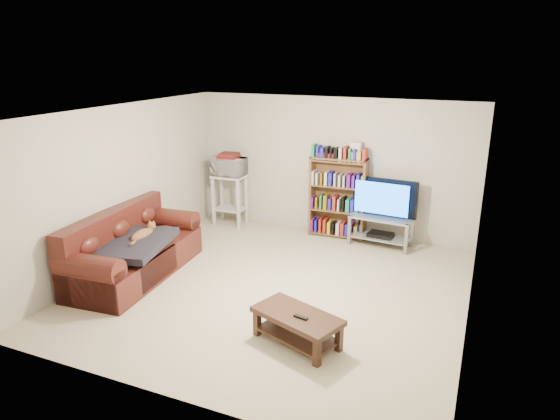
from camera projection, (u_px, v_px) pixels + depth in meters
The scene contains 19 objects.
floor at pixel (275, 287), 6.91m from camera, with size 5.00×5.00×0.00m, color beige.
ceiling at pixel (275, 113), 6.19m from camera, with size 5.00×5.00×0.00m, color white.
wall_back at pixel (332, 166), 8.74m from camera, with size 5.00×5.00×0.00m, color beige.
wall_front at pixel (161, 282), 4.36m from camera, with size 5.00×5.00×0.00m, color beige.
wall_left at pixel (123, 186), 7.48m from camera, with size 5.00×5.00×0.00m, color beige.
wall_right at pixel (478, 230), 5.62m from camera, with size 5.00×5.00×0.00m, color beige.
sofa at pixel (131, 253), 7.23m from camera, with size 1.14×2.31×0.96m.
blanket at pixel (134, 244), 6.97m from camera, with size 0.86×1.12×0.10m, color black.
cat at pixel (142, 235), 7.14m from camera, with size 0.24×0.61×0.18m, color brown, non-canonical shape.
coffee_table at pixel (297, 323), 5.54m from camera, with size 1.11×0.81×0.36m.
remote at pixel (301, 317), 5.41m from camera, with size 0.16×0.05×0.02m, color black.
tv_stand at pixel (381, 226), 8.32m from camera, with size 1.05×0.54×0.51m.
television at pixel (383, 198), 8.17m from camera, with size 1.09×0.14×0.63m, color black.
dvd_player at pixel (380, 235), 8.37m from camera, with size 0.41×0.28×0.06m, color black.
bookshelf at pixel (338, 196), 8.64m from camera, with size 0.98×0.33×1.41m.
shelf_clutter at pixel (345, 152), 8.38m from camera, with size 0.72×0.23×0.28m.
microwave_stand at pixel (230, 193), 9.30m from camera, with size 0.61×0.45×0.95m.
microwave at pixel (229, 167), 9.14m from camera, with size 0.58×0.40×0.32m, color silver.
game_boxes at pixel (229, 157), 9.09m from camera, with size 0.35×0.30×0.05m, color maroon.
Camera 1 is at (2.50, -5.74, 3.12)m, focal length 32.00 mm.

